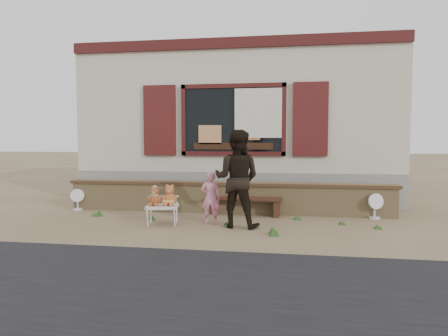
% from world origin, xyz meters
% --- Properties ---
extents(ground, '(80.00, 80.00, 0.00)m').
position_xyz_m(ground, '(0.00, 0.00, 0.00)').
color(ground, brown).
rests_on(ground, ground).
extents(shopfront, '(8.04, 5.13, 4.00)m').
position_xyz_m(shopfront, '(0.00, 4.49, 2.00)').
color(shopfront, '#BEB09A').
rests_on(shopfront, ground).
extents(brick_wall, '(7.10, 0.36, 0.67)m').
position_xyz_m(brick_wall, '(0.00, 1.00, 0.34)').
color(brick_wall, tan).
rests_on(brick_wall, ground).
extents(bench, '(1.54, 0.50, 0.39)m').
position_xyz_m(bench, '(0.42, 0.77, 0.28)').
color(bench, '#371D13').
rests_on(bench, ground).
extents(folding_chair, '(0.66, 0.61, 0.36)m').
position_xyz_m(folding_chair, '(-1.02, -0.36, 0.32)').
color(folding_chair, beige).
rests_on(folding_chair, ground).
extents(teddy_bear_left, '(0.30, 0.28, 0.36)m').
position_xyz_m(teddy_bear_left, '(-1.15, -0.39, 0.54)').
color(teddy_bear_left, brown).
rests_on(teddy_bear_left, folding_chair).
extents(teddy_bear_right, '(0.33, 0.30, 0.40)m').
position_xyz_m(teddy_bear_right, '(-0.88, -0.34, 0.56)').
color(teddy_bear_right, '#955329').
rests_on(teddy_bear_right, folding_chair).
extents(child, '(0.37, 0.25, 1.00)m').
position_xyz_m(child, '(-0.12, -0.22, 0.50)').
color(child, pink).
rests_on(child, ground).
extents(adult, '(0.94, 0.78, 1.76)m').
position_xyz_m(adult, '(0.39, -0.36, 0.88)').
color(adult, black).
rests_on(adult, ground).
extents(fan_left, '(0.31, 0.21, 0.48)m').
position_xyz_m(fan_left, '(-3.37, 0.80, 0.24)').
color(fan_left, silver).
rests_on(fan_left, ground).
extents(fan_right, '(0.33, 0.22, 0.51)m').
position_xyz_m(fan_right, '(3.02, 0.80, 0.26)').
color(fan_right, silver).
rests_on(fan_right, ground).
extents(grass_tufts, '(5.64, 1.57, 0.14)m').
position_xyz_m(grass_tufts, '(0.02, -0.22, 0.05)').
color(grass_tufts, '#2D4E1F').
rests_on(grass_tufts, ground).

